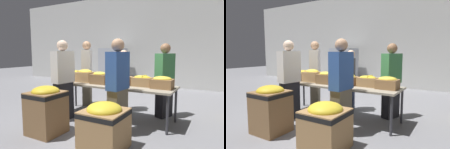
# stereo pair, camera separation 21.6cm
# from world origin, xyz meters

# --- Properties ---
(ground_plane) EXTENTS (30.00, 30.00, 0.00)m
(ground_plane) POSITION_xyz_m (0.00, 0.00, 0.00)
(ground_plane) COLOR gray
(wall_back) EXTENTS (16.00, 0.08, 4.00)m
(wall_back) POSITION_xyz_m (0.00, 4.50, 2.00)
(wall_back) COLOR silver
(wall_back) RESTS_ON ground_plane
(sorting_table) EXTENTS (2.76, 0.85, 0.76)m
(sorting_table) POSITION_xyz_m (0.00, 0.00, 0.71)
(sorting_table) COLOR #9E937F
(sorting_table) RESTS_ON ground_plane
(banana_box_0) EXTENTS (0.41, 0.33, 0.27)m
(banana_box_0) POSITION_xyz_m (-1.14, 0.00, 0.89)
(banana_box_0) COLOR tan
(banana_box_0) RESTS_ON sorting_table
(banana_box_1) EXTENTS (0.41, 0.34, 0.30)m
(banana_box_1) POSITION_xyz_m (-0.72, -0.00, 0.91)
(banana_box_1) COLOR tan
(banana_box_1) RESTS_ON sorting_table
(banana_box_2) EXTENTS (0.39, 0.27, 0.27)m
(banana_box_2) POSITION_xyz_m (-0.26, -0.10, 0.90)
(banana_box_2) COLOR olive
(banana_box_2) RESTS_ON sorting_table
(banana_box_3) EXTENTS (0.38, 0.31, 0.26)m
(banana_box_3) POSITION_xyz_m (0.25, 0.05, 0.88)
(banana_box_3) COLOR olive
(banana_box_3) RESTS_ON sorting_table
(banana_box_4) EXTENTS (0.41, 0.27, 0.24)m
(banana_box_4) POSITION_xyz_m (0.68, 0.07, 0.88)
(banana_box_4) COLOR #A37A4C
(banana_box_4) RESTS_ON sorting_table
(banana_box_5) EXTENTS (0.40, 0.33, 0.24)m
(banana_box_5) POSITION_xyz_m (1.12, 0.02, 0.88)
(banana_box_5) COLOR olive
(banana_box_5) RESTS_ON sorting_table
(volunteer_0) EXTENTS (0.43, 0.53, 1.76)m
(volunteer_0) POSITION_xyz_m (-1.16, 0.67, 0.88)
(volunteer_0) COLOR #6B604C
(volunteer_0) RESTS_ON ground_plane
(volunteer_1) EXTENTS (0.26, 0.47, 1.70)m
(volunteer_1) POSITION_xyz_m (0.51, -0.71, 0.85)
(volunteer_1) COLOR #6B604C
(volunteer_1) RESTS_ON ground_plane
(volunteer_2) EXTENTS (0.34, 0.45, 1.52)m
(volunteer_2) POSITION_xyz_m (-0.02, 0.64, 0.75)
(volunteer_2) COLOR #2D3856
(volunteer_2) RESTS_ON ground_plane
(volunteer_3) EXTENTS (0.38, 0.50, 1.66)m
(volunteer_3) POSITION_xyz_m (1.01, 0.61, 0.83)
(volunteer_3) COLOR black
(volunteer_3) RESTS_ON ground_plane
(volunteer_4) EXTENTS (0.29, 0.49, 1.72)m
(volunteer_4) POSITION_xyz_m (-0.85, -0.62, 0.85)
(volunteer_4) COLOR black
(volunteer_4) RESTS_ON ground_plane
(donation_bin_0) EXTENTS (0.57, 0.57, 0.87)m
(donation_bin_0) POSITION_xyz_m (-0.60, -1.35, 0.46)
(donation_bin_0) COLOR olive
(donation_bin_0) RESTS_ON ground_plane
(donation_bin_1) EXTENTS (0.63, 0.63, 0.73)m
(donation_bin_1) POSITION_xyz_m (0.61, -1.35, 0.38)
(donation_bin_1) COLOR #A37A4C
(donation_bin_1) RESTS_ON ground_plane
(pallet_stack_0) EXTENTS (1.02, 1.02, 1.63)m
(pallet_stack_0) POSITION_xyz_m (-2.01, 3.76, 0.80)
(pallet_stack_0) COLOR olive
(pallet_stack_0) RESTS_ON ground_plane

